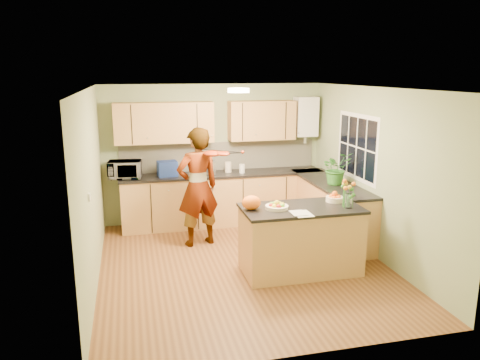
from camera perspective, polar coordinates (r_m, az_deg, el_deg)
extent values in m
plane|color=brown|center=(6.82, 0.42, -10.35)|extent=(4.50, 4.50, 0.00)
cube|color=silver|center=(6.26, 0.45, 11.13)|extent=(4.00, 4.50, 0.02)
cube|color=#8C9E71|center=(8.58, -3.17, 3.27)|extent=(4.00, 0.02, 2.50)
cube|color=#8C9E71|center=(4.36, 7.58, -6.66)|extent=(4.00, 0.02, 2.50)
cube|color=#8C9E71|center=(6.27, -17.61, -1.04)|extent=(0.02, 4.50, 2.50)
cube|color=#8C9E71|center=(7.16, 16.17, 0.78)|extent=(0.02, 4.50, 2.50)
cube|color=#BB7C4B|center=(8.49, -2.07, -2.37)|extent=(3.60, 0.60, 0.90)
cube|color=black|center=(8.37, -2.09, 0.72)|extent=(3.64, 0.62, 0.04)
cube|color=#BB7C4B|center=(7.96, 10.92, -3.67)|extent=(0.60, 2.20, 0.90)
cube|color=black|center=(7.83, 11.00, -0.38)|extent=(0.62, 2.24, 0.04)
cube|color=beige|center=(8.60, -2.49, 2.95)|extent=(3.60, 0.02, 0.52)
cube|color=#BB7C4B|center=(8.22, -9.23, 6.90)|extent=(1.70, 0.34, 0.70)
cube|color=#BB7C4B|center=(8.53, 2.66, 7.28)|extent=(1.20, 0.34, 0.70)
cube|color=white|center=(8.81, 8.01, 7.68)|extent=(0.40, 0.30, 0.72)
cylinder|color=silver|center=(8.85, 7.93, 5.10)|extent=(0.06, 0.06, 0.20)
cube|color=white|center=(7.62, 14.07, 3.92)|extent=(0.01, 1.30, 1.05)
cube|color=black|center=(7.62, 14.04, 3.92)|extent=(0.01, 1.18, 0.92)
cube|color=white|center=(5.68, -17.89, -1.99)|extent=(0.02, 0.09, 0.09)
cylinder|color=#FFEABF|center=(6.55, -0.19, 10.87)|extent=(0.30, 0.30, 0.06)
cylinder|color=white|center=(6.55, -0.19, 11.14)|extent=(0.10, 0.10, 0.02)
cube|color=#BB7C4B|center=(6.53, 7.38, -7.36)|extent=(1.58, 0.79, 0.89)
cube|color=black|center=(6.38, 7.50, -3.46)|extent=(1.62, 0.83, 0.04)
cylinder|color=#F2DFC2|center=(6.26, 4.51, -3.32)|extent=(0.31, 0.31, 0.05)
cylinder|color=#F2DFC2|center=(6.71, 11.46, -2.30)|extent=(0.24, 0.24, 0.07)
cylinder|color=silver|center=(6.43, 13.11, -2.48)|extent=(0.10, 0.10, 0.20)
ellipsoid|color=orange|center=(6.19, 1.39, -2.77)|extent=(0.31, 0.29, 0.19)
cube|color=silver|center=(6.07, 7.63, -4.08)|extent=(0.22, 0.30, 0.01)
imported|color=#D99F84|center=(7.36, -5.17, -0.88)|extent=(0.78, 0.62, 1.89)
imported|color=white|center=(8.16, -13.86, 1.23)|extent=(0.58, 0.43, 0.30)
cube|color=navy|center=(8.19, -8.85, 1.38)|extent=(0.36, 0.28, 0.26)
cylinder|color=silver|center=(8.28, -3.55, 1.51)|extent=(0.17, 0.17, 0.23)
sphere|color=black|center=(8.25, -3.57, 2.57)|extent=(0.08, 0.08, 0.08)
cylinder|color=#F2DFC2|center=(8.42, -1.46, 1.59)|extent=(0.15, 0.15, 0.19)
cylinder|color=white|center=(8.36, 0.25, 1.41)|extent=(0.12, 0.12, 0.16)
imported|color=#327A28|center=(7.64, 11.64, 1.42)|extent=(0.52, 0.46, 0.53)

